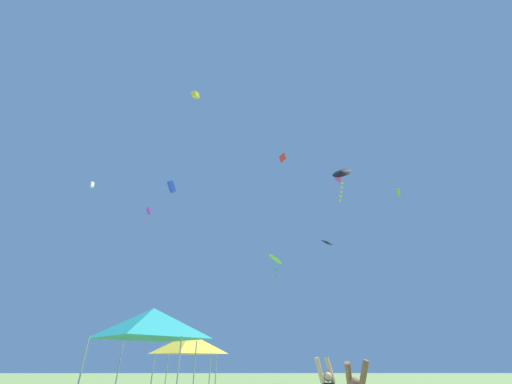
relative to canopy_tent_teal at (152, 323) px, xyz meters
name	(u,v)px	position (x,y,z in m)	size (l,w,h in m)	color
canopy_tent_teal	(152,323)	(0.00, 0.00, 0.00)	(3.57, 3.57, 3.82)	#9E9EA3
canopy_tent_yellow	(189,344)	(0.70, 4.72, -0.53)	(2.99, 2.99, 3.20)	#9E9EA3
kite_yellow_box	(195,95)	(-0.51, 4.01, 16.90)	(0.51, 0.98, 0.74)	yellow
kite_lime_box	(398,192)	(19.80, 15.86, 14.81)	(0.48, 0.69, 0.79)	#75D138
kite_black_delta	(342,173)	(9.52, 2.64, 8.85)	(1.43, 1.26, 2.50)	black
kite_magenta_diamond	(338,179)	(15.36, 21.77, 20.09)	(1.03, 1.04, 2.03)	#D6389E
kite_blue_box	(172,187)	(-5.28, 17.06, 16.09)	(1.14, 1.03, 1.38)	blue
kite_red_diamond	(282,158)	(7.40, 16.35, 19.62)	(0.90, 0.94, 0.75)	red
kite_lime_delta	(276,259)	(5.64, 7.61, 4.91)	(0.99, 1.12, 2.12)	#75D138
kite_black_diamond	(327,242)	(13.29, 23.39, 11.77)	(1.31, 1.10, 0.67)	black
kite_white_box	(92,185)	(-12.97, 14.79, 14.99)	(0.57, 0.56, 0.72)	white
kite_purple_box	(149,211)	(-7.81, 18.24, 13.54)	(0.54, 0.89, 1.84)	purple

